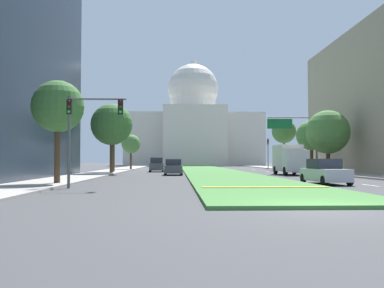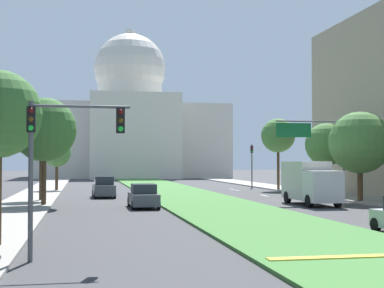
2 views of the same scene
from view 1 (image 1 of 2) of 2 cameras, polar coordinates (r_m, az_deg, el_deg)
name	(u,v)px [view 1 (image 1 of 2)]	position (r m, az deg, el deg)	size (l,w,h in m)	color
ground_plane	(206,170)	(66.82, 1.93, -3.48)	(260.00, 260.00, 0.00)	#3D3D3F
grass_median	(209,170)	(61.53, 2.27, -3.53)	(7.45, 95.51, 0.14)	#427A38
median_curb_nose	(265,187)	(22.92, 9.75, -5.71)	(6.71, 0.50, 0.04)	gold
lane_dashes_right	(281,173)	(50.77, 11.80, -3.87)	(0.16, 44.09, 0.01)	silver
sidewalk_left	(111,171)	(56.70, -10.80, -3.61)	(4.00, 95.51, 0.15)	#9E9991
sidewalk_right	(311,171)	(58.85, 15.67, -3.51)	(4.00, 95.51, 0.15)	#9E9991
capitol_building	(193,129)	(119.29, 0.16, 1.97)	(36.51, 26.56, 29.38)	beige
traffic_light_near_left	(84,121)	(24.87, -14.21, 2.99)	(3.34, 0.35, 5.20)	#515456
traffic_light_far_right	(268,149)	(72.87, 10.13, -0.72)	(0.28, 0.35, 5.20)	#515456
overhead_guide_sign	(298,132)	(48.92, 13.95, 1.53)	(5.64, 0.20, 6.50)	#515456
street_tree_left_near	(58,107)	(28.51, -17.50, 4.73)	(3.30, 3.30, 6.65)	#4C3823
street_tree_left_mid	(112,125)	(47.73, -10.70, 2.56)	(4.55, 4.55, 7.75)	#4C3823
street_tree_right_mid	(328,132)	(49.42, 17.69, 1.52)	(4.81, 4.81, 7.07)	#4C3823
street_tree_left_far	(114,128)	(52.77, -10.45, 2.07)	(3.12, 3.12, 7.03)	#4C3823
street_tree_right_far	(311,136)	(56.88, 15.67, 1.09)	(3.88, 3.88, 6.67)	#4C3823
street_tree_left_distant	(131,144)	(67.51, -8.17, -0.01)	(2.96, 2.96, 5.55)	#4C3823
street_tree_right_distant	(284,131)	(67.28, 12.19, 1.67)	(3.74, 3.74, 7.87)	#4C3823
sedan_lead_stopped	(325,172)	(29.43, 17.32, -3.62)	(2.11, 4.59, 1.67)	#BCBCC1
sedan_midblock	(173,168)	(44.61, -2.49, -3.17)	(1.88, 4.43, 1.65)	#4C5156
sedan_distant	(157,165)	(56.26, -4.76, -2.85)	(1.99, 4.19, 1.87)	#4C5156
box_truck_delivery	(289,159)	(46.62, 12.89, -1.97)	(2.40, 6.40, 3.20)	silver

